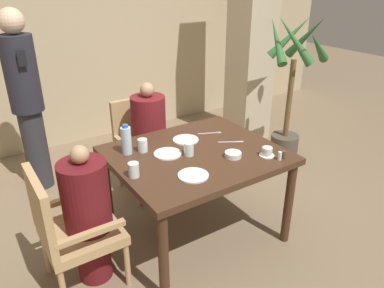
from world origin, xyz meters
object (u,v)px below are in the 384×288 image
at_px(standing_host, 26,98).
at_px(glass_tall_mid, 143,145).
at_px(chair_far_side, 143,143).
at_px(plate_main_left, 168,154).
at_px(chair_left_side, 68,227).
at_px(potted_palm, 290,99).
at_px(diner_in_left_chair, 88,214).
at_px(teacup_with_saucer, 267,152).
at_px(water_bottle, 126,140).
at_px(glass_tall_near, 134,170).
at_px(glass_tall_far, 189,149).
at_px(diner_in_far_chair, 150,139).
at_px(bowl_small, 233,155).
at_px(plate_dessert_center, 193,175).
at_px(plate_main_right, 186,140).

xyz_separation_m(standing_host, glass_tall_mid, (0.57, -1.29, -0.13)).
height_order(chair_far_side, plate_main_left, chair_far_side).
distance_m(chair_left_side, potted_palm, 2.75).
bearing_deg(diner_in_left_chair, glass_tall_mid, 23.66).
bearing_deg(diner_in_left_chair, teacup_with_saucer, -14.86).
relative_size(water_bottle, glass_tall_near, 2.31).
bearing_deg(diner_in_left_chair, chair_far_side, 46.64).
relative_size(chair_far_side, glass_tall_far, 8.88).
bearing_deg(diner_in_far_chair, plate_main_left, -105.88).
distance_m(chair_left_side, standing_host, 1.60).
height_order(standing_host, bowl_small, standing_host).
relative_size(plate_dessert_center, glass_tall_far, 2.08).
height_order(plate_main_right, glass_tall_near, glass_tall_near).
distance_m(diner_in_left_chair, diner_in_far_chair, 1.18).
height_order(standing_host, plate_main_left, standing_host).
distance_m(chair_left_side, plate_dessert_center, 0.90).
xyz_separation_m(plate_dessert_center, glass_tall_mid, (-0.11, 0.53, 0.05)).
distance_m(diner_in_left_chair, water_bottle, 0.61).
height_order(chair_left_side, teacup_with_saucer, chair_left_side).
relative_size(chair_far_side, glass_tall_near, 8.88).
height_order(standing_host, glass_tall_mid, standing_host).
bearing_deg(chair_far_side, plate_dessert_center, -100.11).
xyz_separation_m(chair_left_side, chair_far_side, (1.02, 0.93, 0.00)).
height_order(plate_main_left, bowl_small, bowl_small).
bearing_deg(plate_main_right, diner_in_far_chair, 95.37).
height_order(chair_left_side, glass_tall_near, chair_left_side).
height_order(plate_main_right, glass_tall_far, glass_tall_far).
bearing_deg(chair_far_side, teacup_with_saucer, -71.98).
bearing_deg(potted_palm, chair_left_side, -167.68).
xyz_separation_m(standing_host, potted_palm, (2.55, -0.94, -0.20)).
height_order(plate_main_left, glass_tall_mid, glass_tall_mid).
bearing_deg(standing_host, plate_dessert_center, -69.53).
bearing_deg(diner_in_left_chair, chair_left_side, -180.00).
relative_size(standing_host, plate_main_right, 8.24).
height_order(plate_main_right, teacup_with_saucer, teacup_with_saucer).
distance_m(teacup_with_saucer, water_bottle, 1.07).
bearing_deg(glass_tall_near, teacup_with_saucer, -15.40).
xyz_separation_m(chair_left_side, diner_in_left_chair, (0.14, 0.00, 0.05)).
bearing_deg(glass_tall_far, water_bottle, 143.09).
bearing_deg(water_bottle, potted_palm, 8.36).
xyz_separation_m(plate_main_left, water_bottle, (-0.25, 0.19, 0.10)).
bearing_deg(potted_palm, plate_dessert_center, -154.84).
bearing_deg(chair_far_side, potted_palm, -11.94).
xyz_separation_m(plate_main_left, glass_tall_mid, (-0.13, 0.15, 0.05)).
bearing_deg(water_bottle, teacup_with_saucer, -35.65).
bearing_deg(diner_in_far_chair, plate_dessert_center, -101.41).
bearing_deg(water_bottle, diner_in_left_chair, -147.49).
relative_size(plate_main_right, bowl_small, 1.68).
bearing_deg(diner_in_far_chair, water_bottle, -131.06).
bearing_deg(diner_in_far_chair, glass_tall_mid, -121.13).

